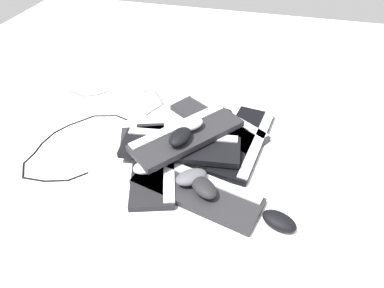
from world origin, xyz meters
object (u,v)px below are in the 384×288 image
(keyboard_6, at_px, (187,135))
(mouse_6, at_px, (220,114))
(mouse_0, at_px, (180,136))
(keyboard_0, at_px, (218,122))
(keyboard_3, at_px, (197,191))
(mouse_4, at_px, (189,124))
(keyboard_1, at_px, (177,139))
(keyboard_2, at_px, (155,162))
(mouse_1, at_px, (279,221))
(keyboard_4, at_px, (244,142))
(mouse_5, at_px, (191,177))
(mouse_3, at_px, (204,187))
(keyboard_5, at_px, (181,147))
(mouse_2, at_px, (148,166))

(keyboard_6, xyz_separation_m, mouse_6, (0.19, -0.09, -0.02))
(keyboard_6, height_order, mouse_0, mouse_0)
(keyboard_0, bearing_deg, mouse_6, -51.40)
(keyboard_3, bearing_deg, mouse_4, 20.40)
(keyboard_0, relative_size, keyboard_1, 0.97)
(keyboard_2, relative_size, keyboard_6, 1.06)
(mouse_1, bearing_deg, mouse_6, 142.00)
(keyboard_4, xyz_separation_m, mouse_5, (-0.27, 0.14, 0.04))
(mouse_4, distance_m, mouse_6, 0.20)
(keyboard_4, distance_m, mouse_0, 0.28)
(mouse_3, xyz_separation_m, mouse_4, (0.24, 0.11, 0.06))
(keyboard_2, bearing_deg, mouse_1, -109.35)
(keyboard_0, height_order, keyboard_4, same)
(keyboard_1, distance_m, keyboard_4, 0.26)
(keyboard_6, distance_m, mouse_4, 0.04)
(keyboard_6, bearing_deg, keyboard_3, -157.03)
(keyboard_4, height_order, mouse_6, mouse_6)
(keyboard_3, relative_size, mouse_1, 4.21)
(keyboard_5, bearing_deg, keyboard_0, -23.53)
(keyboard_4, xyz_separation_m, mouse_2, (-0.26, 0.30, 0.04))
(keyboard_0, bearing_deg, mouse_0, 159.24)
(mouse_4, bearing_deg, keyboard_6, -140.02)
(keyboard_6, height_order, mouse_1, keyboard_6)
(keyboard_6, xyz_separation_m, mouse_0, (-0.06, 0.01, 0.04))
(keyboard_2, bearing_deg, keyboard_6, -41.26)
(keyboard_1, distance_m, keyboard_6, 0.09)
(mouse_2, bearing_deg, keyboard_1, -140.02)
(keyboard_2, distance_m, keyboard_5, 0.11)
(mouse_3, bearing_deg, mouse_6, 134.43)
(mouse_3, bearing_deg, keyboard_6, 158.61)
(keyboard_4, bearing_deg, mouse_6, 47.40)
(mouse_2, height_order, mouse_3, same)
(keyboard_4, bearing_deg, mouse_3, 163.49)
(keyboard_0, height_order, keyboard_1, same)
(keyboard_0, bearing_deg, keyboard_5, 156.47)
(mouse_4, bearing_deg, keyboard_4, -23.84)
(keyboard_6, relative_size, mouse_0, 3.99)
(mouse_0, height_order, mouse_3, mouse_0)
(keyboard_2, height_order, mouse_4, mouse_4)
(keyboard_0, distance_m, keyboard_4, 0.16)
(keyboard_0, distance_m, keyboard_5, 0.25)
(keyboard_0, bearing_deg, mouse_2, 153.86)
(keyboard_5, bearing_deg, mouse_3, -144.29)
(keyboard_6, relative_size, mouse_4, 3.99)
(mouse_3, bearing_deg, keyboard_5, 166.60)
(keyboard_3, height_order, mouse_0, mouse_0)
(mouse_1, height_order, mouse_3, mouse_3)
(keyboard_4, height_order, mouse_1, mouse_1)
(keyboard_4, xyz_separation_m, mouse_4, (-0.07, 0.20, 0.10))
(keyboard_6, relative_size, mouse_1, 3.99)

